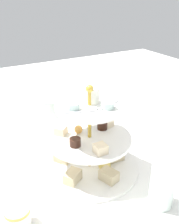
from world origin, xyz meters
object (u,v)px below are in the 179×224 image
object	(u,v)px
tiered_serving_stand	(90,145)
butter_knife_left	(148,132)
water_glass_mid_back	(162,187)
water_glass_tall_right	(51,117)
teacup_with_saucer	(18,218)

from	to	relation	value
tiered_serving_stand	butter_knife_left	distance (m)	0.31
butter_knife_left	water_glass_mid_back	xyz separation A→B (m)	(-0.21, -0.28, 0.05)
water_glass_tall_right	teacup_with_saucer	distance (m)	0.42
tiered_serving_stand	water_glass_mid_back	bearing A→B (deg)	-68.44
butter_knife_left	water_glass_mid_back	size ratio (longest dim) A/B	1.59
butter_knife_left	water_glass_tall_right	bearing A→B (deg)	46.88
tiered_serving_stand	water_glass_mid_back	size ratio (longest dim) A/B	2.70
teacup_with_saucer	butter_knife_left	xyz separation A→B (m)	(0.53, 0.18, -0.02)
tiered_serving_stand	water_glass_tall_right	xyz separation A→B (m)	(-0.02, 0.25, -0.01)
tiered_serving_stand	water_glass_tall_right	size ratio (longest dim) A/B	2.19
teacup_with_saucer	butter_knife_left	distance (m)	0.56
water_glass_tall_right	butter_knife_left	xyz separation A→B (m)	(0.31, -0.17, -0.06)
water_glass_tall_right	butter_knife_left	size ratio (longest dim) A/B	0.78
teacup_with_saucer	butter_knife_left	bearing A→B (deg)	18.53
tiered_serving_stand	water_glass_mid_back	xyz separation A→B (m)	(0.08, -0.21, -0.03)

